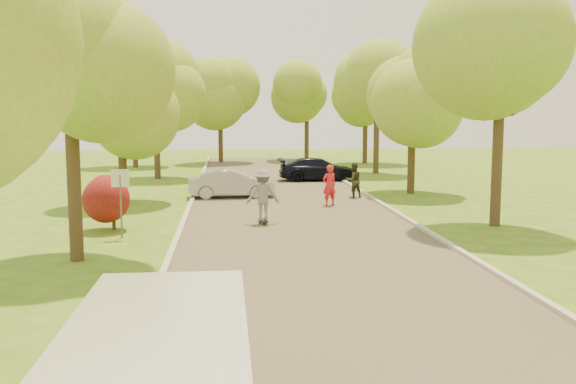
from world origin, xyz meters
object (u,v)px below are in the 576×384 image
object	(u,v)px
skateboarder	(263,195)
longboard	(263,221)
silver_sedan	(231,184)
person_striped	(329,185)
dark_sedan	(318,169)
street_sign	(120,189)
person_olive	(354,180)

from	to	relation	value
skateboarder	longboard	bearing A→B (deg)	91.81
silver_sedan	skateboarder	xyz separation A→B (m)	(1.07, -7.06, 0.38)
longboard	person_striped	xyz separation A→B (m)	(3.02, 4.05, 0.77)
silver_sedan	dark_sedan	size ratio (longest dim) A/B	0.87
silver_sedan	person_striped	distance (m)	5.09
street_sign	skateboarder	world-z (taller)	street_sign
person_striped	street_sign	bearing A→B (deg)	16.11
silver_sedan	skateboarder	size ratio (longest dim) A/B	2.17
street_sign	person_striped	size ratio (longest dim) A/B	1.25
person_striped	silver_sedan	bearing A→B (deg)	-59.67
dark_sedan	skateboarder	distance (m)	14.40
skateboarder	person_olive	size ratio (longest dim) A/B	1.12
dark_sedan	longboard	world-z (taller)	dark_sedan
person_striped	person_olive	xyz separation A→B (m)	(1.50, 2.36, -0.06)
street_sign	person_striped	xyz separation A→B (m)	(7.60, 6.27, -0.69)
street_sign	longboard	distance (m)	5.29
dark_sedan	person_olive	distance (m)	7.46
dark_sedan	longboard	bearing A→B (deg)	163.81
silver_sedan	skateboarder	bearing A→B (deg)	-174.50
silver_sedan	skateboarder	world-z (taller)	skateboarder
dark_sedan	person_olive	world-z (taller)	person_olive
street_sign	silver_sedan	world-z (taller)	street_sign
dark_sedan	person_olive	xyz separation A→B (m)	(0.60, -7.44, 0.15)
person_olive	dark_sedan	bearing A→B (deg)	-101.67
street_sign	dark_sedan	size ratio (longest dim) A/B	0.48
skateboarder	dark_sedan	bearing A→B (deg)	-111.16
person_striped	person_olive	bearing A→B (deg)	-145.98
dark_sedan	person_olive	size ratio (longest dim) A/B	2.79
longboard	skateboarder	xyz separation A→B (m)	(-0.00, 0.00, 0.93)
longboard	person_olive	xyz separation A→B (m)	(4.53, 6.41, 0.71)
skateboarder	silver_sedan	bearing A→B (deg)	-86.66
street_sign	longboard	xyz separation A→B (m)	(4.57, 2.21, -1.46)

